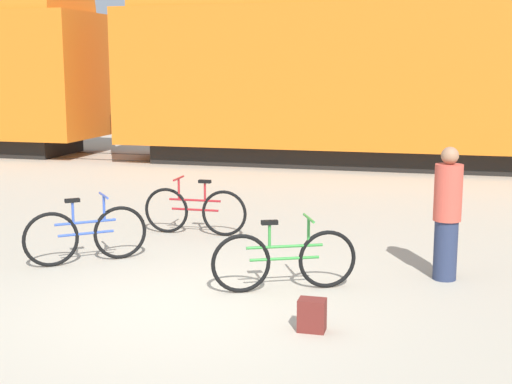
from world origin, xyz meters
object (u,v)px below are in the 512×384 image
object	(u,v)px
bicycle_green	(285,260)
person_in_red	(447,214)
backpack	(312,315)
bicycle_maroon	(195,211)
freight_train	(337,54)
bicycle_blue	(86,235)

from	to	relation	value
bicycle_green	person_in_red	world-z (taller)	person_in_red
person_in_red	backpack	world-z (taller)	person_in_red
backpack	person_in_red	bearing A→B (deg)	59.07
bicycle_green	backpack	distance (m)	1.39
bicycle_maroon	backpack	distance (m)	4.57
freight_train	person_in_red	distance (m)	11.05
bicycle_maroon	backpack	xyz separation A→B (m)	(2.59, -3.76, -0.22)
backpack	bicycle_maroon	bearing A→B (deg)	124.49
freight_train	bicycle_maroon	bearing A→B (deg)	-96.40
bicycle_maroon	bicycle_green	world-z (taller)	bicycle_maroon
person_in_red	backpack	xyz separation A→B (m)	(-1.33, -2.21, -0.68)
bicycle_green	bicycle_maroon	bearing A→B (deg)	128.96
freight_train	backpack	size ratio (longest dim) A/B	113.84
bicycle_green	person_in_red	distance (m)	2.17
bicycle_maroon	person_in_red	bearing A→B (deg)	-21.59
freight_train	bicycle_maroon	xyz separation A→B (m)	(-1.00, -8.89, -2.63)
bicycle_blue	bicycle_maroon	bearing A→B (deg)	65.65
bicycle_maroon	person_in_red	distance (m)	4.23
bicycle_maroon	bicycle_green	distance (m)	3.22
bicycle_green	backpack	world-z (taller)	bicycle_green
bicycle_green	bicycle_blue	xyz separation A→B (m)	(-2.92, 0.53, 0.02)
bicycle_green	backpack	bearing A→B (deg)	-65.98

